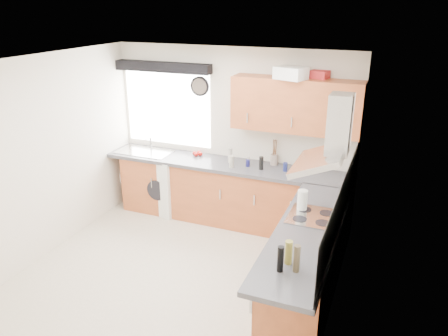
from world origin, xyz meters
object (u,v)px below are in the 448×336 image
at_px(washing_machine, 166,183).
at_px(upper_cabinets, 296,105).
at_px(oven, 310,256).
at_px(extractor_hood, 330,141).

bearing_deg(washing_machine, upper_cabinets, 17.12).
xyz_separation_m(oven, extractor_hood, (0.10, -0.00, 1.34)).
bearing_deg(washing_machine, oven, -12.19).
relative_size(extractor_hood, upper_cabinets, 0.46).
bearing_deg(extractor_hood, oven, 180.00).
bearing_deg(extractor_hood, upper_cabinets, 116.13).
height_order(extractor_hood, washing_machine, extractor_hood).
bearing_deg(extractor_hood, washing_machine, 154.70).
bearing_deg(upper_cabinets, oven, -67.46).
relative_size(oven, washing_machine, 0.97).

